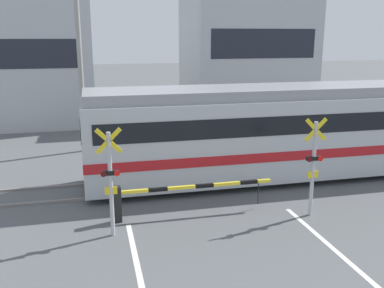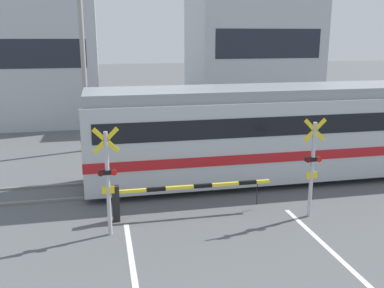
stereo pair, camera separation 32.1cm
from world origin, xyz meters
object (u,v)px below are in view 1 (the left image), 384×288
Objects in this scene: commuter_train at (305,128)px; crossing_signal_right at (313,163)px; crossing_barrier_near at (165,194)px; crossing_barrier_far at (203,142)px; crossing_signal_left at (110,178)px.

commuter_train reaches higher than crossing_signal_right.
commuter_train is 6.43m from crossing_barrier_near.
crossing_barrier_far is 1.61× the size of crossing_signal_left.
crossing_signal_left is 5.77m from crossing_signal_right.
crossing_barrier_far is (-3.12, 3.08, -1.10)m from commuter_train.
crossing_signal_left is at bearing -154.64° from commuter_train.
crossing_signal_left is (-1.56, -0.84, 0.89)m from crossing_barrier_near.
crossing_barrier_near is at bearing 168.66° from crossing_signal_right.
crossing_signal_left and crossing_signal_right have the same top height.
commuter_train is 8.11m from crossing_signal_left.
commuter_train is at bearing 24.52° from crossing_barrier_near.
commuter_train is at bearing 25.36° from crossing_signal_left.
crossing_barrier_near is at bearing -114.88° from crossing_barrier_far.
crossing_signal_left is 1.00× the size of crossing_signal_right.
commuter_train is 3.42× the size of crossing_barrier_far.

